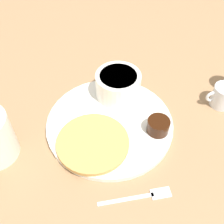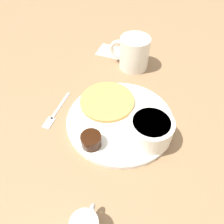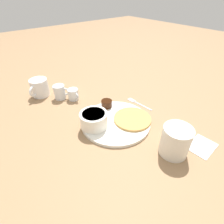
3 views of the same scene
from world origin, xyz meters
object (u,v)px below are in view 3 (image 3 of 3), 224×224
object	(u,v)px
creamer_pitcher_far	(60,92)
plate	(116,121)
bowl	(94,119)
creamer_pitcher_near	(73,94)
coffee_mug	(176,141)
second_mug	(39,88)
fork	(137,103)

from	to	relation	value
creamer_pitcher_far	plate	bearing A→B (deg)	-74.83
bowl	creamer_pitcher_near	size ratio (longest dim) A/B	1.42
coffee_mug	second_mug	size ratio (longest dim) A/B	1.22
creamer_pitcher_near	creamer_pitcher_far	world-z (taller)	creamer_pitcher_far
bowl	fork	size ratio (longest dim) A/B	0.76
plate	fork	world-z (taller)	plate
creamer_pitcher_near	fork	world-z (taller)	creamer_pitcher_near
plate	creamer_pitcher_far	distance (m)	0.32
plate	creamer_pitcher_near	size ratio (longest dim) A/B	3.79
bowl	coffee_mug	world-z (taller)	coffee_mug
bowl	fork	bearing A→B (deg)	4.12
plate	bowl	bearing A→B (deg)	161.87
creamer_pitcher_near	creamer_pitcher_far	size ratio (longest dim) A/B	1.04
bowl	second_mug	xyz separation A→B (m)	(-0.06, 0.36, -0.00)
bowl	second_mug	world-z (taller)	second_mug
plate	fork	size ratio (longest dim) A/B	2.02
fork	bowl	bearing A→B (deg)	-175.88
creamer_pitcher_far	coffee_mug	bearing A→B (deg)	-76.18
second_mug	fork	bearing A→B (deg)	-48.08
plate	coffee_mug	distance (m)	0.24
coffee_mug	fork	distance (m)	0.30
creamer_pitcher_far	second_mug	size ratio (longest dim) A/B	0.66
creamer_pitcher_near	fork	bearing A→B (deg)	-46.03
fork	plate	bearing A→B (deg)	-164.94
creamer_pitcher_near	plate	bearing A→B (deg)	-81.42
second_mug	creamer_pitcher_far	bearing A→B (deg)	-54.24
creamer_pitcher_near	fork	size ratio (longest dim) A/B	0.53
creamer_pitcher_near	bowl	bearing A→B (deg)	-100.61
coffee_mug	creamer_pitcher_near	world-z (taller)	coffee_mug
fork	coffee_mug	bearing A→B (deg)	-113.18
bowl	coffee_mug	distance (m)	0.29
bowl	plate	bearing A→B (deg)	-18.13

